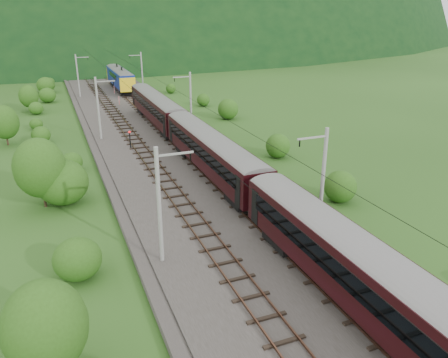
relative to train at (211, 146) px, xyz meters
name	(u,v)px	position (x,y,z in m)	size (l,w,h in m)	color
ground	(246,247)	(-2.40, -13.72, -3.53)	(600.00, 600.00, 0.00)	#264A17
railbed	(201,194)	(-2.40, -3.72, -3.38)	(14.00, 220.00, 0.30)	#38332D
track_left	(176,196)	(-4.80, -3.72, -3.16)	(2.40, 220.00, 0.27)	#533323
track_right	(225,189)	(0.00, -3.72, -3.16)	(2.40, 220.00, 0.27)	#533323
catenary_left	(99,107)	(-8.52, 18.28, 0.97)	(2.54, 192.28, 8.00)	gray
catenary_right	(190,100)	(3.72, 18.28, 0.97)	(2.54, 192.28, 8.00)	gray
overhead_wires	(199,121)	(-2.40, -3.72, 3.57)	(4.83, 198.00, 0.03)	black
mountain_main	(62,39)	(-2.40, 246.28, -3.53)	(504.00, 360.00, 244.00)	black
train	(211,146)	(0.00, 0.00, 0.00)	(2.98, 120.45, 5.18)	black
hazard_post_near	(119,100)	(-2.74, 39.94, -2.48)	(0.16, 0.16, 1.49)	red
hazard_post_far	(114,90)	(-1.86, 51.22, -2.44)	(0.17, 0.17, 1.57)	red
signal	(130,138)	(-5.77, 12.95, -2.00)	(0.23, 0.23, 2.10)	black
vegetation_left	(41,186)	(-15.92, -1.67, -1.28)	(10.60, 145.62, 6.21)	#2A5316
vegetation_right	(315,166)	(9.93, -3.54, -2.29)	(6.22, 107.24, 2.90)	#2A5316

